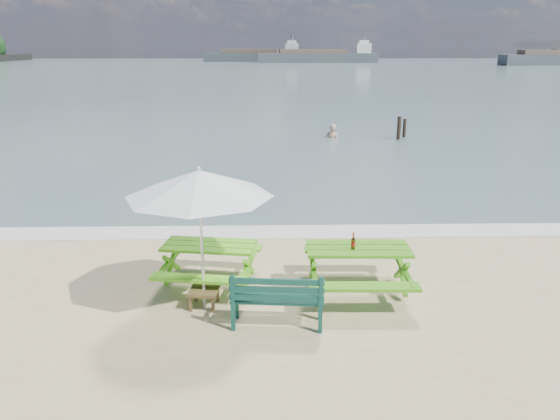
{
  "coord_description": "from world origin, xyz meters",
  "views": [
    {
      "loc": [
        -0.31,
        -6.92,
        4.01
      ],
      "look_at": [
        -0.06,
        3.0,
        1.0
      ],
      "focal_mm": 35.0,
      "sensor_mm": 36.0,
      "label": 1
    }
  ],
  "objects_px": {
    "picnic_table_left": "(210,265)",
    "swimmer": "(332,144)",
    "park_bench": "(277,309)",
    "patio_umbrella": "(199,183)",
    "beer_bottle": "(353,244)",
    "picnic_table_right": "(357,271)",
    "side_table": "(204,297)"
  },
  "relations": [
    {
      "from": "picnic_table_left",
      "to": "side_table",
      "type": "distance_m",
      "value": 0.86
    },
    {
      "from": "patio_umbrella",
      "to": "swimmer",
      "type": "xyz_separation_m",
      "value": [
        3.99,
        16.53,
        -2.32
      ]
    },
    {
      "from": "picnic_table_right",
      "to": "swimmer",
      "type": "xyz_separation_m",
      "value": [
        1.47,
        16.07,
        -0.68
      ]
    },
    {
      "from": "picnic_table_left",
      "to": "swimmer",
      "type": "xyz_separation_m",
      "value": [
        3.97,
        15.7,
        -0.65
      ]
    },
    {
      "from": "picnic_table_left",
      "to": "swimmer",
      "type": "height_order",
      "value": "picnic_table_left"
    },
    {
      "from": "picnic_table_right",
      "to": "patio_umbrella",
      "type": "distance_m",
      "value": 3.04
    },
    {
      "from": "swimmer",
      "to": "park_bench",
      "type": "bearing_deg",
      "value": -99.36
    },
    {
      "from": "patio_umbrella",
      "to": "picnic_table_right",
      "type": "bearing_deg",
      "value": 10.3
    },
    {
      "from": "beer_bottle",
      "to": "side_table",
      "type": "bearing_deg",
      "value": -170.86
    },
    {
      "from": "park_bench",
      "to": "beer_bottle",
      "type": "relative_size",
      "value": 5.11
    },
    {
      "from": "swimmer",
      "to": "beer_bottle",
      "type": "bearing_deg",
      "value": -95.55
    },
    {
      "from": "picnic_table_left",
      "to": "beer_bottle",
      "type": "relative_size",
      "value": 7.17
    },
    {
      "from": "patio_umbrella",
      "to": "swimmer",
      "type": "distance_m",
      "value": 17.16
    },
    {
      "from": "picnic_table_left",
      "to": "park_bench",
      "type": "bearing_deg",
      "value": -52.12
    },
    {
      "from": "picnic_table_right",
      "to": "patio_umbrella",
      "type": "xyz_separation_m",
      "value": [
        -2.52,
        -0.46,
        1.64
      ]
    },
    {
      "from": "picnic_table_right",
      "to": "side_table",
      "type": "relative_size",
      "value": 3.87
    },
    {
      "from": "picnic_table_left",
      "to": "beer_bottle",
      "type": "bearing_deg",
      "value": -10.48
    },
    {
      "from": "park_bench",
      "to": "side_table",
      "type": "distance_m",
      "value": 1.32
    },
    {
      "from": "picnic_table_right",
      "to": "side_table",
      "type": "distance_m",
      "value": 2.57
    },
    {
      "from": "swimmer",
      "to": "patio_umbrella",
      "type": "bearing_deg",
      "value": -103.56
    },
    {
      "from": "picnic_table_right",
      "to": "beer_bottle",
      "type": "bearing_deg",
      "value": -145.49
    },
    {
      "from": "picnic_table_right",
      "to": "swimmer",
      "type": "relative_size",
      "value": 1.07
    },
    {
      "from": "beer_bottle",
      "to": "swimmer",
      "type": "relative_size",
      "value": 0.15
    },
    {
      "from": "side_table",
      "to": "swimmer",
      "type": "bearing_deg",
      "value": 76.44
    },
    {
      "from": "park_bench",
      "to": "swimmer",
      "type": "bearing_deg",
      "value": 80.64
    },
    {
      "from": "picnic_table_left",
      "to": "park_bench",
      "type": "xyz_separation_m",
      "value": [
        1.14,
        -1.46,
        -0.1
      ]
    },
    {
      "from": "picnic_table_left",
      "to": "side_table",
      "type": "relative_size",
      "value": 3.92
    },
    {
      "from": "park_bench",
      "to": "patio_umbrella",
      "type": "height_order",
      "value": "patio_umbrella"
    },
    {
      "from": "park_bench",
      "to": "picnic_table_right",
      "type": "bearing_deg",
      "value": 38.66
    },
    {
      "from": "park_bench",
      "to": "beer_bottle",
      "type": "xyz_separation_m",
      "value": [
        1.26,
        1.02,
        0.64
      ]
    },
    {
      "from": "patio_umbrella",
      "to": "swimmer",
      "type": "relative_size",
      "value": 1.39
    },
    {
      "from": "picnic_table_right",
      "to": "patio_umbrella",
      "type": "height_order",
      "value": "patio_umbrella"
    }
  ]
}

